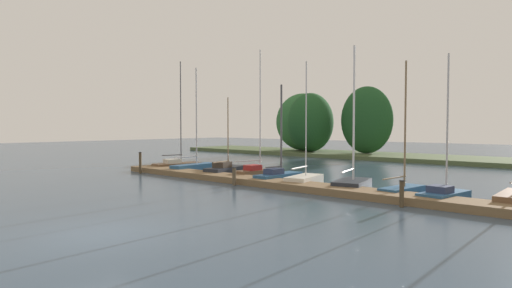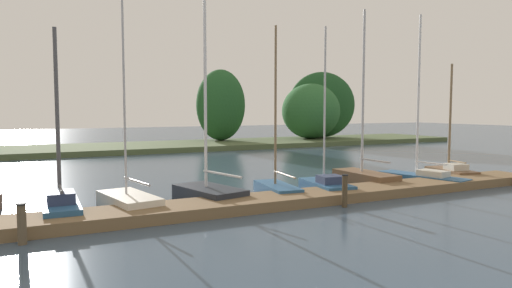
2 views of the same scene
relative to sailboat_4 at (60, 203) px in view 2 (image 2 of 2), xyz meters
The scene contains 12 objects.
dock_pier 3.90m from the sailboat_4, 23.80° to the right, with size 31.14×1.80×0.35m.
far_shore 22.79m from the sailboat_4, 81.16° to the left, with size 67.32×8.47×7.52m.
sailboat_4 is the anchor object (origin of this frame).
sailboat_5 1.98m from the sailboat_4, ahead, with size 1.70×3.17×6.86m.
sailboat_6 4.79m from the sailboat_4, ahead, with size 2.03×3.42×7.43m.
sailboat_7 7.52m from the sailboat_4, ahead, with size 1.28×3.19×6.36m.
sailboat_8 9.52m from the sailboat_4, ahead, with size 1.54×3.05×6.44m.
sailboat_9 12.11m from the sailboat_4, ahead, with size 1.28×3.33×7.47m.
sailboat_10 14.61m from the sailboat_4, ahead, with size 1.88×4.31×7.35m.
sailboat_11 17.10m from the sailboat_4, ahead, with size 1.66×2.97×5.39m.
mooring_piling_1 2.95m from the sailboat_4, 110.17° to the right, with size 0.24×0.24×1.01m.
mooring_piling_2 9.05m from the sailboat_4, 17.95° to the right, with size 0.21×0.21×1.10m.
Camera 2 is at (-4.34, -1.92, 3.29)m, focal length 32.25 mm.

